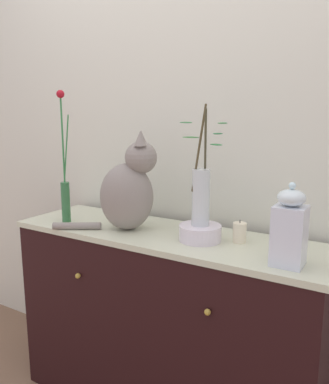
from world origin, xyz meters
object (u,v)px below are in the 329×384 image
Objects in this scene: vase_slim_green at (65,185)px; vase_glass_clear at (201,192)px; jar_lidded_porcelain at (290,229)px; cat_sitting at (129,189)px; candle_pillar at (240,233)px; bowl_porcelain at (200,233)px; sideboard at (164,323)px.

vase_slim_green is 0.68m from vase_glass_clear.
vase_slim_green is 1.28× the size of vase_glass_clear.
vase_slim_green is 2.15× the size of jar_lidded_porcelain.
cat_sitting is 0.91× the size of vase_glass_clear.
vase_glass_clear is (0.67, 0.07, 0.02)m from vase_slim_green.
vase_slim_green is at bearing -170.89° from candle_pillar.
jar_lidded_porcelain is (0.71, -0.07, -0.06)m from cat_sitting.
jar_lidded_porcelain is 3.07× the size of candle_pillar.
jar_lidded_porcelain is at bearing -0.75° from vase_slim_green.
jar_lidded_porcelain is at bearing -5.30° from cat_sitting.
vase_slim_green is 3.56× the size of bowl_porcelain.
jar_lidded_porcelain reaches higher than sideboard.
cat_sitting is at bearing -176.30° from vase_glass_clear.
vase_glass_clear is 0.39m from jar_lidded_porcelain.
sideboard is 2.29× the size of vase_slim_green.
cat_sitting is at bearing -176.57° from bowl_porcelain.
bowl_porcelain is 0.60× the size of jar_lidded_porcelain.
jar_lidded_porcelain reaches higher than candle_pillar.
sideboard is 0.79m from vase_slim_green.
jar_lidded_porcelain is (0.37, -0.09, 0.09)m from bowl_porcelain.
bowl_porcelain is (0.18, -0.02, 0.46)m from sideboard.
sideboard is at bearing 174.71° from bowl_porcelain.
cat_sitting is 0.34m from vase_slim_green.
cat_sitting is 2.54× the size of bowl_porcelain.
jar_lidded_porcelain is at bearing -10.59° from sideboard.
bowl_porcelain is 0.39m from jar_lidded_porcelain.
bowl_porcelain is 1.86× the size of candle_pillar.
vase_slim_green is (-0.49, -0.09, 0.61)m from sideboard.
cat_sitting is 1.53× the size of jar_lidded_porcelain.
bowl_porcelain is at bearing -5.29° from sideboard.
sideboard is 0.63m from cat_sitting.
vase_slim_green is at bearing -173.84° from bowl_porcelain.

